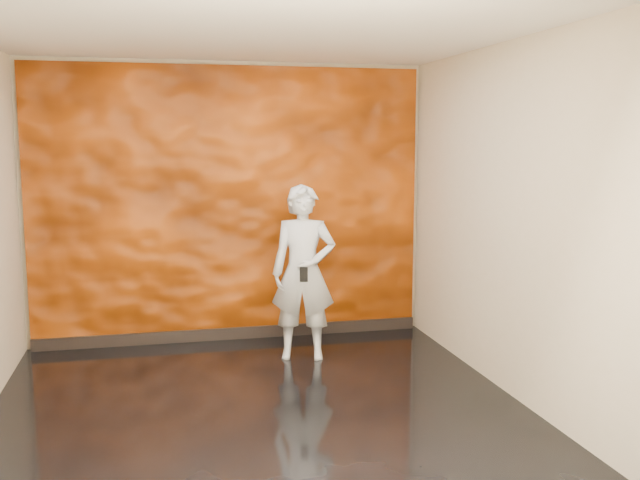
% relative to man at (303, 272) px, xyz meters
% --- Properties ---
extents(room, '(4.02, 4.02, 2.81)m').
position_rel_man_xyz_m(room, '(-0.59, -1.15, 0.59)').
color(room, black).
rests_on(room, ground).
extents(feature_wall, '(3.90, 0.06, 2.75)m').
position_rel_man_xyz_m(feature_wall, '(-0.59, 0.81, 0.57)').
color(feature_wall, '#C24B08').
rests_on(feature_wall, ground).
extents(baseboard, '(3.90, 0.04, 0.12)m').
position_rel_man_xyz_m(baseboard, '(-0.59, 0.77, -0.75)').
color(baseboard, black).
rests_on(baseboard, ground).
extents(man, '(0.67, 0.52, 1.62)m').
position_rel_man_xyz_m(man, '(0.00, 0.00, 0.00)').
color(man, '#91969E').
rests_on(man, ground).
extents(phone, '(0.07, 0.03, 0.14)m').
position_rel_man_xyz_m(phone, '(-0.05, -0.24, 0.03)').
color(phone, black).
rests_on(phone, man).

